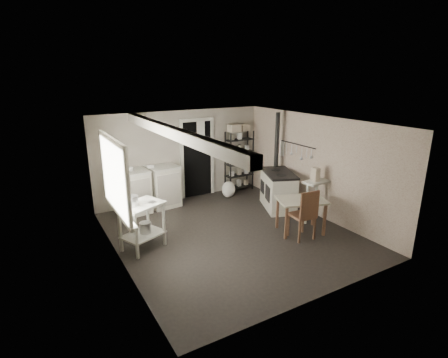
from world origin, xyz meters
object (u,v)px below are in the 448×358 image
stove (278,191)px  flour_sack (229,189)px  shelf_rack (239,157)px  stockpot (131,203)px  chair (302,215)px  prep_table (143,229)px  work_table (300,215)px  base_cabinets (149,191)px

stove → flour_sack: 1.43m
stove → shelf_rack: bearing=115.2°
stockpot → chair: size_ratio=0.26×
chair → flour_sack: bearing=95.1°
prep_table → work_table: prep_table is taller
base_cabinets → stove: base_cabinets is taller
prep_table → flour_sack: 3.28m
base_cabinets → chair: (2.13, -3.04, 0.03)m
prep_table → base_cabinets: 2.02m
stockpot → shelf_rack: bearing=29.3°
prep_table → stove: 3.51m
flour_sack → shelf_rack: bearing=33.8°
shelf_rack → flour_sack: (-0.57, -0.38, -0.71)m
base_cabinets → shelf_rack: shelf_rack is taller
shelf_rack → chair: 3.24m
shelf_rack → base_cabinets: bearing=-180.0°
prep_table → stove: size_ratio=0.77×
work_table → base_cabinets: bearing=129.2°
work_table → chair: chair is taller
prep_table → base_cabinets: size_ratio=0.57×
shelf_rack → chair: size_ratio=1.62×
base_cabinets → chair: chair is taller
stockpot → stove: size_ratio=0.23×
stockpot → stove: (3.67, 0.37, -0.50)m
flour_sack → stockpot: bearing=-151.6°
flour_sack → prep_table: bearing=-150.2°
chair → stove: bearing=72.3°
work_table → chair: size_ratio=0.91×
work_table → flour_sack: size_ratio=2.13×
base_cabinets → stove: (2.75, -1.52, -0.02)m
chair → base_cabinets: bearing=129.4°
chair → flour_sack: size_ratio=2.34×
stockpot → base_cabinets: size_ratio=0.17×
stockpot → base_cabinets: (0.92, 1.89, -0.48)m
stockpot → chair: stockpot is taller
stove → work_table: (-0.45, -1.30, -0.06)m
prep_table → stove: (3.49, 0.36, 0.04)m
stockpot → work_table: (3.22, -0.93, -0.56)m
stove → flour_sack: stove is taller
base_cabinets → stove: size_ratio=1.35×
prep_table → stove: bearing=5.9°
stove → work_table: stove is taller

